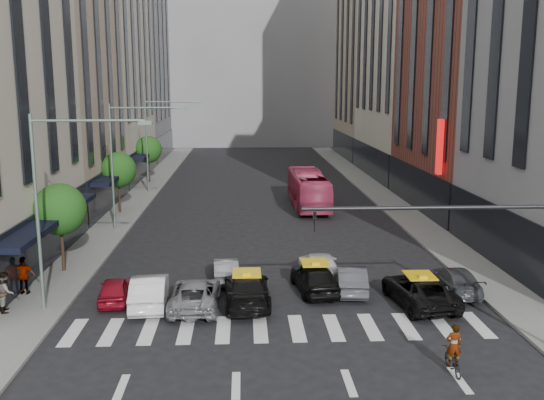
{
  "coord_description": "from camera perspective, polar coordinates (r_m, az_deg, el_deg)",
  "views": [
    {
      "loc": [
        -1.68,
        -23.22,
        10.36
      ],
      "look_at": [
        -0.06,
        10.41,
        4.0
      ],
      "focal_mm": 40.0,
      "sensor_mm": 36.0,
      "label": 1
    }
  ],
  "objects": [
    {
      "name": "tree_mid",
      "position": [
        50.69,
        -14.27,
        2.76
      ],
      "size": [
        2.88,
        2.88,
        4.95
      ],
      "color": "black",
      "rests_on": "sidewalk_left"
    },
    {
      "name": "motorcycle",
      "position": [
        23.89,
        16.65,
        -14.32
      ],
      "size": [
        0.59,
        1.66,
        0.87
      ],
      "primitive_type": "imported",
      "rotation": [
        0.0,
        0.0,
        3.15
      ],
      "color": "black",
      "rests_on": "ground"
    },
    {
      "name": "bus",
      "position": [
        52.55,
        3.44,
        1.03
      ],
      "size": [
        2.76,
        11.19,
        3.11
      ],
      "primitive_type": "imported",
      "rotation": [
        0.0,
        0.0,
        3.15
      ],
      "color": "#C43961",
      "rests_on": "ground"
    },
    {
      "name": "car_row2_right",
      "position": [
        33.17,
        4.49,
        -6.23
      ],
      "size": [
        2.04,
        4.95,
        1.43
      ],
      "primitive_type": "imported",
      "rotation": [
        0.0,
        0.0,
        3.14
      ],
      "color": "white",
      "rests_on": "ground"
    },
    {
      "name": "building_right_d",
      "position": [
        90.25,
        9.43,
        12.87
      ],
      "size": [
        8.0,
        18.0,
        28.0
      ],
      "primitive_type": "cube",
      "color": "tan",
      "rests_on": "ground"
    },
    {
      "name": "pedestrian_far",
      "position": [
        32.66,
        -22.32,
        -6.59
      ],
      "size": [
        1.15,
        0.54,
        1.92
      ],
      "primitive_type": "imported",
      "rotation": [
        0.0,
        0.0,
        3.08
      ],
      "color": "gray",
      "rests_on": "sidewalk_left"
    },
    {
      "name": "sidewalk_right",
      "position": [
        55.78,
        10.96,
        -0.13
      ],
      "size": [
        3.0,
        96.0,
        0.15
      ],
      "primitive_type": "cube",
      "color": "slate",
      "rests_on": "ground"
    },
    {
      "name": "car_row2_left",
      "position": [
        32.93,
        -4.36,
        -6.55
      ],
      "size": [
        1.52,
        3.8,
        1.23
      ],
      "primitive_type": "imported",
      "rotation": [
        0.0,
        0.0,
        3.2
      ],
      "color": "gray",
      "rests_on": "ground"
    },
    {
      "name": "building_right_b",
      "position": [
        53.65,
        18.1,
        13.0
      ],
      "size": [
        8.0,
        18.0,
        26.0
      ],
      "primitive_type": "cube",
      "color": "brown",
      "rests_on": "ground"
    },
    {
      "name": "rider",
      "position": [
        23.4,
        16.82,
        -11.55
      ],
      "size": [
        0.59,
        0.39,
        1.62
      ],
      "primitive_type": "imported",
      "rotation": [
        0.0,
        0.0,
        3.15
      ],
      "color": "gray",
      "rests_on": "motorcycle"
    },
    {
      "name": "car_grey_curb",
      "position": [
        32.41,
        16.86,
        -7.22
      ],
      "size": [
        1.94,
        4.51,
        1.29
      ],
      "primitive_type": "imported",
      "rotation": [
        0.0,
        0.0,
        3.11
      ],
      "color": "#42454A",
      "rests_on": "ground"
    },
    {
      "name": "ground",
      "position": [
        25.48,
        1.3,
        -13.29
      ],
      "size": [
        160.0,
        160.0,
        0.0
      ],
      "primitive_type": "plane",
      "color": "black",
      "rests_on": "ground"
    },
    {
      "name": "building_far",
      "position": [
        108.5,
        -1.93,
        14.73
      ],
      "size": [
        30.0,
        10.0,
        36.0
      ],
      "primitive_type": "cube",
      "color": "gray",
      "rests_on": "ground"
    },
    {
      "name": "streetlamp_mid",
      "position": [
        44.24,
        -13.69,
        4.61
      ],
      "size": [
        5.38,
        0.25,
        9.0
      ],
      "color": "gray",
      "rests_on": "sidewalk_left"
    },
    {
      "name": "liberty_sign",
      "position": [
        45.72,
        15.51,
        4.84
      ],
      "size": [
        0.3,
        0.7,
        4.0
      ],
      "color": "red",
      "rests_on": "ground"
    },
    {
      "name": "taxi_right",
      "position": [
        30.14,
        13.69,
        -8.26
      ],
      "size": [
        3.02,
        5.45,
        1.44
      ],
      "primitive_type": "imported",
      "rotation": [
        0.0,
        0.0,
        3.27
      ],
      "color": "black",
      "rests_on": "ground"
    },
    {
      "name": "pedestrian_near",
      "position": [
        30.57,
        -23.77,
        -7.9
      ],
      "size": [
        0.93,
        1.07,
        1.88
      ],
      "primitive_type": "imported",
      "rotation": [
        0.0,
        0.0,
        1.84
      ],
      "color": "gray",
      "rests_on": "sidewalk_left"
    },
    {
      "name": "taxi_center",
      "position": [
        31.11,
        4.02,
        -7.29
      ],
      "size": [
        2.38,
        4.7,
        1.53
      ],
      "primitive_type": "imported",
      "rotation": [
        0.0,
        0.0,
        3.27
      ],
      "color": "black",
      "rests_on": "ground"
    },
    {
      "name": "building_left_c",
      "position": [
        71.3,
        -15.82,
        16.46
      ],
      "size": [
        8.0,
        20.0,
        36.0
      ],
      "primitive_type": "cube",
      "color": "beige",
      "rests_on": "ground"
    },
    {
      "name": "streetlamp_far",
      "position": [
        59.97,
        -10.83,
        6.25
      ],
      "size": [
        5.38,
        0.25,
        9.0
      ],
      "color": "gray",
      "rests_on": "sidewalk_left"
    },
    {
      "name": "car_silver",
      "position": [
        29.17,
        -7.27,
        -8.77
      ],
      "size": [
        2.26,
        4.9,
        1.36
      ],
      "primitive_type": "imported",
      "rotation": [
        0.0,
        0.0,
        3.14
      ],
      "color": "#929397",
      "rests_on": "ground"
    },
    {
      "name": "streetlamp_near",
      "position": [
        28.82,
        -19.59,
        1.18
      ],
      "size": [
        5.38,
        0.25,
        9.0
      ],
      "color": "gray",
      "rests_on": "sidewalk_left"
    },
    {
      "name": "sidewalk_left",
      "position": [
        55.08,
        -12.98,
        -0.34
      ],
      "size": [
        3.0,
        96.0,
        0.15
      ],
      "primitive_type": "cube",
      "color": "slate",
      "rests_on": "ground"
    },
    {
      "name": "building_left_d",
      "position": [
        89.66,
        -12.95,
        13.4
      ],
      "size": [
        8.0,
        18.0,
        30.0
      ],
      "primitive_type": "cube",
      "color": "gray",
      "rests_on": "ground"
    },
    {
      "name": "car_white_front",
      "position": [
        29.74,
        -11.46,
        -8.35
      ],
      "size": [
        1.95,
        4.74,
        1.53
      ],
      "primitive_type": "imported",
      "rotation": [
        0.0,
        0.0,
        3.21
      ],
      "color": "white",
      "rests_on": "ground"
    },
    {
      "name": "building_left_b",
      "position": [
        53.48,
        -19.84,
        11.83
      ],
      "size": [
        8.0,
        16.0,
        24.0
      ],
      "primitive_type": "cube",
      "color": "tan",
      "rests_on": "ground"
    },
    {
      "name": "car_red",
      "position": [
        30.7,
        -14.59,
        -8.17
      ],
      "size": [
        1.83,
        3.73,
        1.22
      ],
      "primitive_type": "imported",
      "rotation": [
        0.0,
        0.0,
        3.25
      ],
      "color": "maroon",
      "rests_on": "ground"
    },
    {
      "name": "tree_near",
      "position": [
        35.37,
        -19.33,
        -0.85
      ],
      "size": [
        2.88,
        2.88,
        4.95
      ],
      "color": "black",
      "rests_on": "sidewalk_left"
    },
    {
      "name": "car_grey_mid",
      "position": [
        31.37,
        7.47,
        -7.36
      ],
      "size": [
        1.88,
        4.29,
        1.37
      ],
      "primitive_type": "imported",
      "rotation": [
        0.0,
        0.0,
        3.04
      ],
      "color": "#414249",
      "rests_on": "ground"
    },
    {
      "name": "tree_far",
      "position": [
        66.34,
        -11.56,
        4.67
      ],
      "size": [
        2.88,
        2.88,
        4.95
      ],
      "color": "black",
      "rests_on": "sidewalk_left"
    },
    {
      "name": "traffic_signal",
      "position": [
        24.82,
        19.56,
        -3.65
      ],
      "size": [
        10.1,
        0.2,
        6.0
      ],
      "color": "black",
      "rests_on": "ground"
    },
    {
      "name": "taxi_left",
      "position": [
        29.41,
        -2.38,
        -8.34
      ],
      "size": [
        2.29,
        5.37,
        1.54
      ],
      "primitive_type": "imported",
      "rotation": [
        0.0,
        0.0,
        3.17
      ],
      "color": "black",
      "rests_on": "ground"
    }
  ]
}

